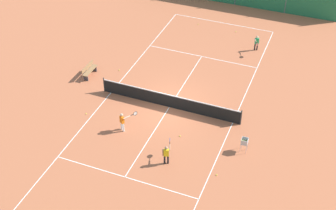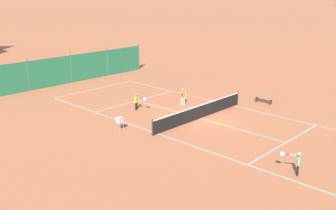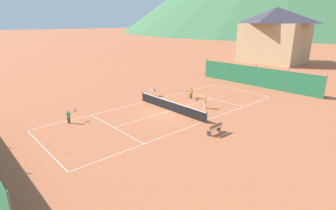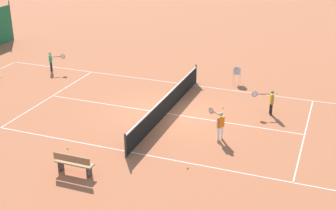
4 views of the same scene
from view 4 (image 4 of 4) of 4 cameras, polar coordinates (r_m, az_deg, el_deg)
ground_plane at (r=22.35m, az=-0.14°, el=-1.04°), size 600.00×600.00×0.00m
court_line_markings at (r=22.35m, az=-0.14°, el=-1.03°), size 8.25×23.85×0.01m
tennis_net at (r=22.15m, az=-0.14°, el=0.14°), size 9.18×0.08×1.06m
player_near_service at (r=22.51m, az=12.39°, el=0.55°), size 0.39×1.06×1.22m
player_far_baseline at (r=28.86m, az=-14.02°, el=5.34°), size 0.43×1.02×1.17m
player_far_service at (r=19.73m, az=6.36°, el=-2.24°), size 0.86×0.86×1.26m
tennis_ball_by_net_left at (r=23.08m, az=6.70°, el=-0.30°), size 0.07×0.07×0.07m
tennis_ball_far_corner at (r=17.80m, az=2.40°, el=-7.65°), size 0.07×0.07×0.07m
tennis_ball_by_net_right at (r=28.75m, az=-19.69°, el=3.22°), size 0.07×0.07×0.07m
tennis_ball_service_box at (r=19.58m, az=-12.16°, el=-5.16°), size 0.07×0.07×0.07m
tennis_ball_alley_left at (r=25.36m, az=13.10°, el=1.42°), size 0.07×0.07×0.07m
ball_hopper at (r=26.29m, az=8.42°, el=4.00°), size 0.36×0.36×0.89m
courtside_bench at (r=17.58m, az=-11.42°, el=-6.97°), size 0.36×1.50×0.84m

